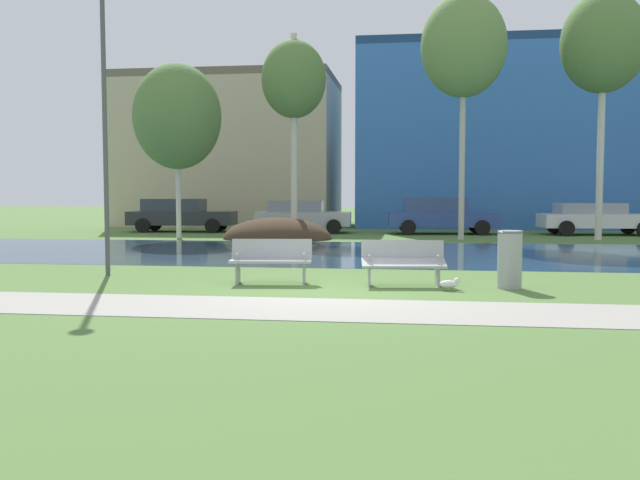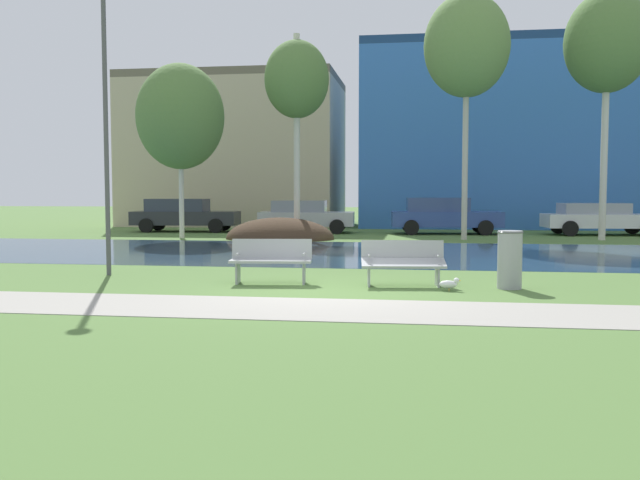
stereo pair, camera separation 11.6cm
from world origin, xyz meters
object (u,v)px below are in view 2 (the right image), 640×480
(bench_left, at_px, (271,260))
(parked_sedan_second_silver, at_px, (305,216))
(seagull, at_px, (449,284))
(streetlamp, at_px, (105,85))
(parked_hatch_third_blue, at_px, (444,215))
(bench_right, at_px, (403,261))
(trash_bin, at_px, (510,259))
(parked_van_nearest_dark, at_px, (184,214))
(parked_wagon_fourth_white, at_px, (600,218))

(bench_left, xyz_separation_m, parked_sedan_second_silver, (-2.14, 16.88, 0.29))
(seagull, relative_size, streetlamp, 0.06)
(bench_left, relative_size, streetlamp, 0.26)
(parked_hatch_third_blue, bearing_deg, streetlamp, -115.79)
(bench_right, bearing_deg, seagull, -33.53)
(bench_right, xyz_separation_m, seagull, (0.86, -0.57, -0.34))
(trash_bin, bearing_deg, parked_van_nearest_dark, 126.00)
(trash_bin, bearing_deg, seagull, -157.10)
(seagull, height_order, parked_hatch_third_blue, parked_hatch_third_blue)
(parked_sedan_second_silver, xyz_separation_m, parked_hatch_third_blue, (6.07, -0.06, 0.05))
(bench_right, height_order, streetlamp, streetlamp)
(bench_right, bearing_deg, trash_bin, -2.75)
(parked_hatch_third_blue, bearing_deg, parked_van_nearest_dark, 179.72)
(parked_sedan_second_silver, bearing_deg, streetlamp, -95.89)
(parked_van_nearest_dark, height_order, parked_wagon_fourth_white, parked_van_nearest_dark)
(parked_van_nearest_dark, relative_size, parked_wagon_fourth_white, 1.00)
(parked_sedan_second_silver, xyz_separation_m, parked_wagon_fourth_white, (12.54, 0.08, -0.03))
(bench_right, xyz_separation_m, streetlamp, (-6.38, 0.83, 3.62))
(streetlamp, height_order, parked_van_nearest_dark, streetlamp)
(parked_van_nearest_dark, height_order, parked_sedan_second_silver, parked_van_nearest_dark)
(seagull, bearing_deg, parked_hatch_third_blue, 88.40)
(streetlamp, bearing_deg, parked_sedan_second_silver, 84.11)
(bench_left, distance_m, parked_hatch_third_blue, 17.28)
(parked_hatch_third_blue, distance_m, parked_wagon_fourth_white, 6.47)
(bench_left, distance_m, parked_van_nearest_dark, 18.58)
(trash_bin, distance_m, parked_wagon_fourth_white, 18.02)
(parked_hatch_third_blue, bearing_deg, trash_bin, -87.84)
(parked_hatch_third_blue, bearing_deg, parked_wagon_fourth_white, 1.21)
(parked_sedan_second_silver, bearing_deg, parked_wagon_fourth_white, 0.36)
(bench_left, distance_m, parked_sedan_second_silver, 17.02)
(bench_left, height_order, parked_wagon_fourth_white, parked_wagon_fourth_white)
(bench_right, xyz_separation_m, parked_hatch_third_blue, (1.34, 16.82, 0.34))
(bench_left, xyz_separation_m, bench_right, (2.59, 0.00, 0.00))
(seagull, xyz_separation_m, streetlamp, (-7.24, 1.40, 3.96))
(bench_left, distance_m, bench_right, 2.59)
(seagull, bearing_deg, bench_left, 170.63)
(bench_right, height_order, parked_sedan_second_silver, parked_sedan_second_silver)
(trash_bin, xyz_separation_m, streetlamp, (-8.37, 0.92, 3.53))
(streetlamp, relative_size, parked_wagon_fourth_white, 1.29)
(streetlamp, bearing_deg, bench_right, -7.37)
(bench_left, xyz_separation_m, parked_wagon_fourth_white, (10.40, 16.96, 0.26))
(bench_left, distance_m, trash_bin, 4.58)
(trash_bin, height_order, parked_sedan_second_silver, parked_sedan_second_silver)
(seagull, xyz_separation_m, parked_van_nearest_dark, (-11.21, 17.45, 0.66))
(streetlamp, relative_size, parked_hatch_third_blue, 1.31)
(bench_left, bearing_deg, streetlamp, 167.71)
(seagull, relative_size, parked_hatch_third_blue, 0.08)
(bench_left, distance_m, streetlamp, 5.31)
(seagull, bearing_deg, streetlamp, 169.09)
(seagull, bearing_deg, parked_sedan_second_silver, 107.76)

